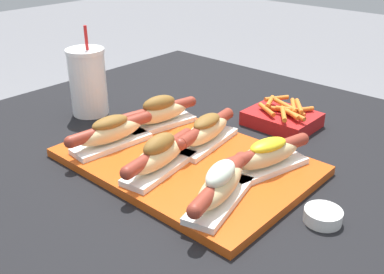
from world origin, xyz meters
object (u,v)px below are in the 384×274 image
(hot_dog_4, at_px, (205,131))
(fries_basket, at_px, (282,118))
(hot_dog_2, at_px, (220,185))
(sauce_bowl, at_px, (323,215))
(serving_tray, at_px, (186,161))
(hot_dog_5, at_px, (267,155))
(hot_dog_0, at_px, (111,132))
(drink_cup, at_px, (88,82))
(hot_dog_3, at_px, (159,113))
(hot_dog_1, at_px, (160,155))

(hot_dog_4, xyz_separation_m, fries_basket, (0.05, 0.24, -0.03))
(hot_dog_2, bearing_deg, sauce_bowl, 31.71)
(serving_tray, xyz_separation_m, hot_dog_5, (0.15, 0.07, 0.04))
(hot_dog_0, bearing_deg, sauce_bowl, 9.69)
(drink_cup, height_order, fries_basket, drink_cup)
(hot_dog_0, height_order, sauce_bowl, hot_dog_0)
(hot_dog_0, bearing_deg, fries_basket, 62.27)
(hot_dog_3, relative_size, drink_cup, 0.92)
(hot_dog_4, bearing_deg, hot_dog_2, -43.20)
(hot_dog_3, height_order, hot_dog_4, hot_dog_3)
(sauce_bowl, xyz_separation_m, fries_basket, (-0.26, 0.30, 0.01))
(hot_dog_0, relative_size, hot_dog_3, 1.01)
(serving_tray, distance_m, hot_dog_3, 0.18)
(hot_dog_0, bearing_deg, hot_dog_1, -1.87)
(hot_dog_4, bearing_deg, serving_tray, -84.19)
(hot_dog_3, distance_m, drink_cup, 0.23)
(hot_dog_4, relative_size, sauce_bowl, 3.34)
(hot_dog_1, height_order, sauce_bowl, hot_dog_1)
(hot_dog_5, relative_size, sauce_bowl, 3.29)
(serving_tray, bearing_deg, hot_dog_2, -27.67)
(hot_dog_3, distance_m, sauce_bowl, 0.47)
(hot_dog_4, bearing_deg, sauce_bowl, -11.03)
(fries_basket, bearing_deg, sauce_bowl, -48.50)
(hot_dog_4, height_order, sauce_bowl, hot_dog_4)
(hot_dog_0, height_order, hot_dog_2, hot_dog_2)
(hot_dog_5, distance_m, fries_basket, 0.27)
(sauce_bowl, bearing_deg, hot_dog_0, -170.31)
(hot_dog_3, bearing_deg, serving_tray, -25.50)
(serving_tray, distance_m, hot_dog_4, 0.08)
(hot_dog_1, height_order, drink_cup, drink_cup)
(hot_dog_0, distance_m, hot_dog_1, 0.16)
(hot_dog_2, distance_m, fries_basket, 0.41)
(hot_dog_1, xyz_separation_m, hot_dog_5, (0.15, 0.14, -0.00))
(hot_dog_5, bearing_deg, fries_basket, 114.87)
(hot_dog_2, distance_m, hot_dog_4, 0.22)
(hot_dog_4, distance_m, fries_basket, 0.24)
(hot_dog_2, xyz_separation_m, sauce_bowl, (0.15, 0.09, -0.04))
(hot_dog_2, bearing_deg, serving_tray, 152.33)
(serving_tray, xyz_separation_m, hot_dog_4, (-0.01, 0.07, 0.04))
(sauce_bowl, bearing_deg, fries_basket, 131.50)
(hot_dog_4, bearing_deg, drink_cup, -175.10)
(fries_basket, bearing_deg, hot_dog_2, -73.73)
(hot_dog_0, relative_size, hot_dog_5, 1.02)
(sauce_bowl, bearing_deg, drink_cup, 177.55)
(hot_dog_1, relative_size, drink_cup, 0.92)
(hot_dog_2, bearing_deg, hot_dog_4, 136.80)
(hot_dog_3, xyz_separation_m, drink_cup, (-0.22, -0.03, 0.03))
(hot_dog_5, bearing_deg, hot_dog_0, -156.05)
(sauce_bowl, bearing_deg, hot_dog_5, 159.04)
(hot_dog_4, height_order, hot_dog_5, hot_dog_4)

